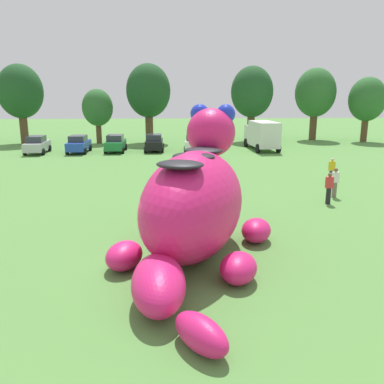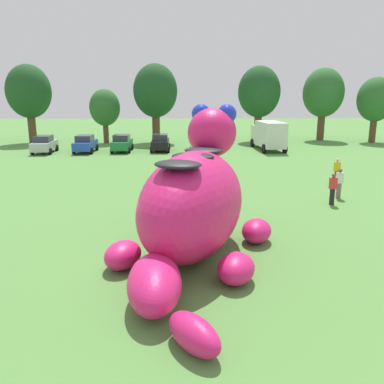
# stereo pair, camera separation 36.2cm
# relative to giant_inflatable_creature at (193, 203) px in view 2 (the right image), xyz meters

# --- Properties ---
(ground_plane) EXTENTS (160.00, 160.00, 0.00)m
(ground_plane) POSITION_rel_giant_inflatable_creature_xyz_m (-1.41, -0.69, -1.97)
(ground_plane) COLOR #568E42
(giant_inflatable_creature) EXTENTS (6.63, 10.83, 5.38)m
(giant_inflatable_creature) POSITION_rel_giant_inflatable_creature_xyz_m (0.00, 0.00, 0.00)
(giant_inflatable_creature) COLOR #E01E6B
(giant_inflatable_creature) RESTS_ON ground
(car_silver) EXTENTS (2.07, 4.17, 1.72)m
(car_silver) POSITION_rel_giant_inflatable_creature_xyz_m (-13.83, 26.11, -1.11)
(car_silver) COLOR #B7BABF
(car_silver) RESTS_ON ground
(car_blue) EXTENTS (1.97, 4.12, 1.72)m
(car_blue) POSITION_rel_giant_inflatable_creature_xyz_m (-9.86, 26.36, -1.11)
(car_blue) COLOR #2347B7
(car_blue) RESTS_ON ground
(car_green) EXTENTS (1.96, 4.11, 1.72)m
(car_green) POSITION_rel_giant_inflatable_creature_xyz_m (-6.28, 26.78, -1.11)
(car_green) COLOR #1E7238
(car_green) RESTS_ON ground
(car_black) EXTENTS (1.95, 4.11, 1.72)m
(car_black) POSITION_rel_giant_inflatable_creature_xyz_m (-2.42, 27.11, -1.11)
(car_black) COLOR black
(car_black) RESTS_ON ground
(car_white) EXTENTS (2.26, 4.26, 1.72)m
(car_white) POSITION_rel_giant_inflatable_creature_xyz_m (1.67, 27.01, -1.11)
(car_white) COLOR white
(car_white) RESTS_ON ground
(box_truck) EXTENTS (2.73, 6.53, 2.95)m
(box_truck) POSITION_rel_giant_inflatable_creature_xyz_m (8.72, 27.46, -0.37)
(box_truck) COLOR silver
(box_truck) RESTS_ON ground
(tree_left) EXTENTS (5.06, 5.06, 8.98)m
(tree_left) POSITION_rel_giant_inflatable_creature_xyz_m (-17.75, 34.17, 3.90)
(tree_left) COLOR brown
(tree_left) RESTS_ON ground
(tree_mid_left) EXTENTS (3.51, 3.51, 6.23)m
(tree_mid_left) POSITION_rel_giant_inflatable_creature_xyz_m (-9.10, 33.88, 2.11)
(tree_mid_left) COLOR brown
(tree_mid_left) RESTS_ON ground
(tree_centre_left) EXTENTS (5.12, 5.12, 9.09)m
(tree_centre_left) POSITION_rel_giant_inflatable_creature_xyz_m (-3.23, 34.38, 3.98)
(tree_centre_left) COLOR brown
(tree_centre_left) RESTS_ON ground
(tree_centre) EXTENTS (5.01, 5.01, 8.90)m
(tree_centre) POSITION_rel_giant_inflatable_creature_xyz_m (9.07, 35.05, 3.85)
(tree_centre) COLOR brown
(tree_centre) RESTS_ON ground
(tree_centre_right) EXTENTS (4.93, 4.93, 8.76)m
(tree_centre_right) POSITION_rel_giant_inflatable_creature_xyz_m (17.19, 36.10, 3.76)
(tree_centre_right) COLOR brown
(tree_centre_right) RESTS_ON ground
(tree_mid_right) EXTENTS (4.29, 4.29, 7.62)m
(tree_mid_right) POSITION_rel_giant_inflatable_creature_xyz_m (22.61, 33.61, 3.01)
(tree_mid_right) COLOR brown
(tree_mid_right) RESTS_ON ground
(spectator_near_inflatable) EXTENTS (0.38, 0.26, 1.71)m
(spectator_near_inflatable) POSITION_rel_giant_inflatable_creature_xyz_m (-0.82, 11.15, -1.12)
(spectator_near_inflatable) COLOR black
(spectator_near_inflatable) RESTS_ON ground
(spectator_mid_field) EXTENTS (0.38, 0.26, 1.71)m
(spectator_mid_field) POSITION_rel_giant_inflatable_creature_xyz_m (7.64, 6.48, -1.12)
(spectator_mid_field) COLOR black
(spectator_mid_field) RESTS_ON ground
(spectator_by_cars) EXTENTS (0.38, 0.26, 1.71)m
(spectator_by_cars) POSITION_rel_giant_inflatable_creature_xyz_m (8.51, 7.81, -1.12)
(spectator_by_cars) COLOR #726656
(spectator_by_cars) RESTS_ON ground
(spectator_wandering) EXTENTS (0.38, 0.26, 1.71)m
(spectator_wandering) POSITION_rel_giant_inflatable_creature_xyz_m (9.72, 11.31, -1.12)
(spectator_wandering) COLOR #2D334C
(spectator_wandering) RESTS_ON ground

